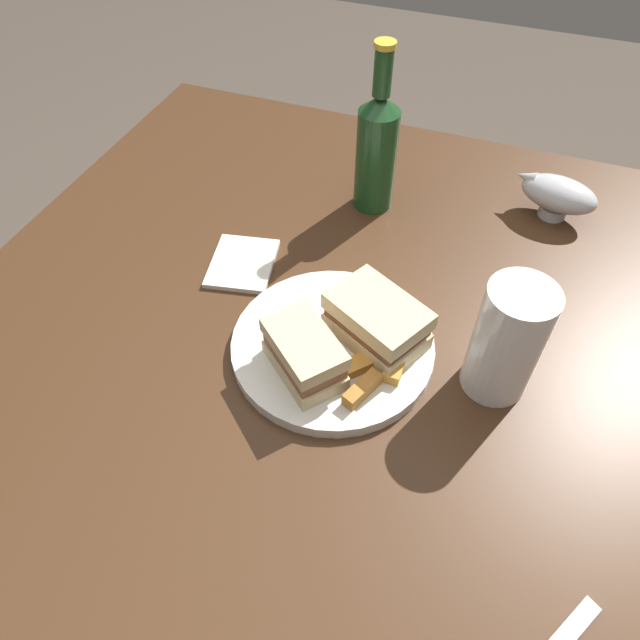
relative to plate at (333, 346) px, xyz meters
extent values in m
plane|color=#4C4238|center=(0.04, 0.05, -0.74)|extent=(6.00, 6.00, 0.00)
cube|color=#422816|center=(0.04, 0.05, -0.37)|extent=(1.06, 0.98, 0.73)
cylinder|color=silver|center=(0.00, 0.00, 0.00)|extent=(0.26, 0.26, 0.02)
cube|color=beige|center=(-0.05, 0.02, 0.02)|extent=(0.12, 0.12, 0.02)
cube|color=#8C5B3D|center=(-0.05, 0.02, 0.04)|extent=(0.11, 0.11, 0.02)
cube|color=beige|center=(-0.05, 0.02, 0.06)|extent=(0.12, 0.12, 0.02)
cube|color=beige|center=(0.03, -0.05, 0.02)|extent=(0.13, 0.14, 0.02)
cube|color=brown|center=(0.03, -0.05, 0.04)|extent=(0.12, 0.13, 0.01)
cube|color=beige|center=(0.03, -0.05, 0.06)|extent=(0.13, 0.14, 0.02)
cube|color=gold|center=(-0.03, -0.01, 0.02)|extent=(0.04, 0.05, 0.02)
cube|color=gold|center=(-0.04, 0.00, 0.02)|extent=(0.05, 0.05, 0.02)
cube|color=#AD702D|center=(-0.06, -0.06, 0.02)|extent=(0.06, 0.04, 0.02)
cube|color=gold|center=(-0.02, -0.09, 0.02)|extent=(0.04, 0.02, 0.02)
cube|color=#B77F33|center=(-0.03, -0.04, 0.02)|extent=(0.05, 0.05, 0.01)
cylinder|color=white|center=(0.02, -0.20, 0.07)|extent=(0.08, 0.08, 0.16)
cylinder|color=gold|center=(0.02, -0.20, 0.04)|extent=(0.07, 0.07, 0.09)
cylinder|color=#B7B7BC|center=(0.38, -0.24, 0.00)|extent=(0.04, 0.04, 0.02)
ellipsoid|color=#B7B7BC|center=(0.38, -0.24, 0.03)|extent=(0.09, 0.13, 0.05)
ellipsoid|color=#381E0F|center=(0.38, -0.24, 0.04)|extent=(0.07, 0.11, 0.02)
cone|color=#B7B7BC|center=(0.39, -0.18, 0.04)|extent=(0.03, 0.03, 0.02)
cylinder|color=#19421E|center=(0.31, 0.04, 0.07)|extent=(0.06, 0.06, 0.16)
cone|color=#19421E|center=(0.31, 0.04, 0.17)|extent=(0.06, 0.06, 0.02)
cylinder|color=#19421E|center=(0.31, 0.04, 0.21)|extent=(0.03, 0.03, 0.07)
cylinder|color=gold|center=(0.31, 0.04, 0.25)|extent=(0.03, 0.03, 0.01)
cube|color=silver|center=(0.10, 0.18, 0.00)|extent=(0.13, 0.11, 0.01)
camera|label=1|loc=(-0.44, -0.14, 0.57)|focal=32.26mm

